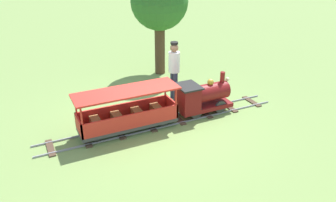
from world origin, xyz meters
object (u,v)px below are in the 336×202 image
object	(u,v)px
passenger_car	(128,114)
conductor_person	(174,66)
oak_tree_near	(159,3)
locomotive	(202,96)

from	to	relation	value
passenger_car	conductor_person	distance (m)	2.11
conductor_person	oak_tree_near	xyz separation A→B (m)	(-2.03, 0.50, 1.32)
passenger_car	oak_tree_near	bearing A→B (deg)	144.72
locomotive	conductor_person	size ratio (longest dim) A/B	0.89
locomotive	oak_tree_near	bearing A→B (deg)	174.98
oak_tree_near	passenger_car	bearing A→B (deg)	-35.28
oak_tree_near	conductor_person	bearing A→B (deg)	-13.81
passenger_car	conductor_person	xyz separation A→B (m)	(-1.11, 1.72, 0.53)
locomotive	oak_tree_near	size ratio (longest dim) A/B	0.45
locomotive	conductor_person	xyz separation A→B (m)	(-1.11, -0.22, 0.47)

